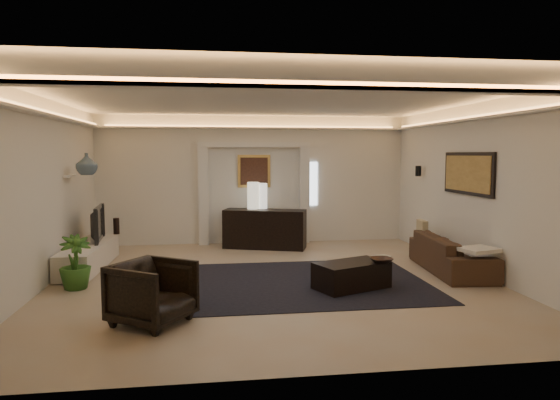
{
  "coord_description": "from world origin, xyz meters",
  "views": [
    {
      "loc": [
        -0.97,
        -7.81,
        2.04
      ],
      "look_at": [
        0.2,
        0.6,
        1.25
      ],
      "focal_mm": 31.85,
      "sensor_mm": 36.0,
      "label": 1
    }
  ],
  "objects": [
    {
      "name": "floor",
      "position": [
        0.0,
        0.0,
        0.0
      ],
      "size": [
        7.0,
        7.0,
        0.0
      ],
      "primitive_type": "plane",
      "color": "#A79C89",
      "rests_on": "ground"
    },
    {
      "name": "ceiling",
      "position": [
        0.0,
        0.0,
        2.9
      ],
      "size": [
        7.0,
        7.0,
        0.0
      ],
      "primitive_type": "plane",
      "rotation": [
        3.14,
        0.0,
        0.0
      ],
      "color": "white",
      "rests_on": "ground"
    },
    {
      "name": "wall_back",
      "position": [
        0.0,
        3.5,
        1.45
      ],
      "size": [
        7.0,
        0.0,
        7.0
      ],
      "primitive_type": "plane",
      "rotation": [
        1.57,
        0.0,
        0.0
      ],
      "color": "silver",
      "rests_on": "ground"
    },
    {
      "name": "wall_front",
      "position": [
        0.0,
        -3.5,
        1.45
      ],
      "size": [
        7.0,
        0.0,
        7.0
      ],
      "primitive_type": "plane",
      "rotation": [
        -1.57,
        0.0,
        0.0
      ],
      "color": "silver",
      "rests_on": "ground"
    },
    {
      "name": "wall_left",
      "position": [
        -3.5,
        0.0,
        1.45
      ],
      "size": [
        0.0,
        7.0,
        7.0
      ],
      "primitive_type": "plane",
      "rotation": [
        1.57,
        0.0,
        1.57
      ],
      "color": "silver",
      "rests_on": "ground"
    },
    {
      "name": "wall_right",
      "position": [
        3.5,
        0.0,
        1.45
      ],
      "size": [
        0.0,
        7.0,
        7.0
      ],
      "primitive_type": "plane",
      "rotation": [
        1.57,
        0.0,
        -1.57
      ],
      "color": "silver",
      "rests_on": "ground"
    },
    {
      "name": "cove_soffit",
      "position": [
        0.0,
        0.0,
        2.62
      ],
      "size": [
        7.0,
        7.0,
        0.04
      ],
      "primitive_type": "cube",
      "color": "silver",
      "rests_on": "ceiling"
    },
    {
      "name": "daylight_slit",
      "position": [
        1.35,
        3.48,
        1.35
      ],
      "size": [
        0.25,
        0.03,
        1.0
      ],
      "primitive_type": "cube",
      "color": "white",
      "rests_on": "wall_back"
    },
    {
      "name": "area_rug",
      "position": [
        0.4,
        -0.2,
        0.01
      ],
      "size": [
        4.0,
        3.0,
        0.01
      ],
      "primitive_type": "cube",
      "color": "black",
      "rests_on": "ground"
    },
    {
      "name": "pilaster_left",
      "position": [
        -1.15,
        3.4,
        1.1
      ],
      "size": [
        0.22,
        0.2,
        2.2
      ],
      "primitive_type": "cube",
      "color": "silver",
      "rests_on": "ground"
    },
    {
      "name": "pilaster_right",
      "position": [
        1.15,
        3.4,
        1.1
      ],
      "size": [
        0.22,
        0.2,
        2.2
      ],
      "primitive_type": "cube",
      "color": "silver",
      "rests_on": "ground"
    },
    {
      "name": "alcove_header",
      "position": [
        0.0,
        3.4,
        2.25
      ],
      "size": [
        2.52,
        0.2,
        0.12
      ],
      "primitive_type": "cube",
      "color": "silver",
      "rests_on": "wall_back"
    },
    {
      "name": "painting_frame",
      "position": [
        0.0,
        3.47,
        1.65
      ],
      "size": [
        0.74,
        0.04,
        0.74
      ],
      "primitive_type": "cube",
      "color": "tan",
      "rests_on": "wall_back"
    },
    {
      "name": "painting_canvas",
      "position": [
        0.0,
        3.44,
        1.65
      ],
      "size": [
        0.62,
        0.02,
        0.62
      ],
      "primitive_type": "cube",
      "color": "#4C2D1E",
      "rests_on": "wall_back"
    },
    {
      "name": "art_panel_frame",
      "position": [
        3.47,
        0.3,
        1.7
      ],
      "size": [
        0.04,
        1.64,
        0.74
      ],
      "primitive_type": "cube",
      "color": "black",
      "rests_on": "wall_right"
    },
    {
      "name": "art_panel_gold",
      "position": [
        3.44,
        0.3,
        1.7
      ],
      "size": [
        0.02,
        1.5,
        0.62
      ],
      "primitive_type": "cube",
      "color": "tan",
      "rests_on": "wall_right"
    },
    {
      "name": "wall_sconce",
      "position": [
        3.38,
        2.2,
        1.68
      ],
      "size": [
        0.12,
        0.12,
        0.22
      ],
      "primitive_type": "cylinder",
      "color": "black",
      "rests_on": "wall_right"
    },
    {
      "name": "wall_niche",
      "position": [
        -3.44,
        1.4,
        1.65
      ],
      "size": [
        0.1,
        0.55,
        0.04
      ],
      "primitive_type": "cube",
      "color": "silver",
      "rests_on": "wall_left"
    },
    {
      "name": "console",
      "position": [
        0.17,
        2.78,
        0.4
      ],
      "size": [
        1.84,
        1.07,
        0.88
      ],
      "primitive_type": "cube",
      "rotation": [
        0.0,
        0.0,
        -0.32
      ],
      "color": "#2E1F1A",
      "rests_on": "ground"
    },
    {
      "name": "lamp_left",
      "position": [
        -0.06,
        2.99,
        1.09
      ],
      "size": [
        0.32,
        0.32,
        0.59
      ],
      "primitive_type": "cylinder",
      "rotation": [
        0.0,
        0.0,
        -0.27
      ],
      "color": "beige",
      "rests_on": "console"
    },
    {
      "name": "lamp_right",
      "position": [
        0.13,
        3.05,
        1.09
      ],
      "size": [
        0.3,
        0.3,
        0.56
      ],
      "primitive_type": "cylinder",
      "rotation": [
        0.0,
        0.0,
        0.24
      ],
      "color": "silver",
      "rests_on": "console"
    },
    {
      "name": "media_ledge",
      "position": [
        -3.15,
        1.29,
        0.23
      ],
      "size": [
        0.64,
        2.26,
        0.42
      ],
      "primitive_type": "cube",
      "rotation": [
        0.0,
        0.0,
        -0.04
      ],
      "color": "silver",
      "rests_on": "ground"
    },
    {
      "name": "tv",
      "position": [
        -3.15,
        1.68,
        0.77
      ],
      "size": [
        1.13,
        0.25,
        0.65
      ],
      "primitive_type": "imported",
      "rotation": [
        0.0,
        0.0,
        1.67
      ],
      "color": "black",
      "rests_on": "media_ledge"
    },
    {
      "name": "figurine",
      "position": [
        -2.87,
        2.41,
        0.64
      ],
      "size": [
        0.14,
        0.14,
        0.32
      ],
      "primitive_type": "cylinder",
      "rotation": [
        0.0,
        0.0,
        -0.24
      ],
      "color": "black",
      "rests_on": "media_ledge"
    },
    {
      "name": "ginger_jar",
      "position": [
        -3.15,
        1.37,
        1.86
      ],
      "size": [
        0.48,
        0.48,
        0.39
      ],
      "primitive_type": "imported",
      "rotation": [
        0.0,
        0.0,
        0.37
      ],
      "color": "#475F6A",
      "rests_on": "wall_niche"
    },
    {
      "name": "plant",
      "position": [
        -3.02,
        -0.09,
        0.41
      ],
      "size": [
        0.62,
        0.62,
        0.82
      ],
      "primitive_type": "imported",
      "rotation": [
        0.0,
        0.0,
        0.51
      ],
      "color": "#2F601E",
      "rests_on": "ground"
    },
    {
      "name": "sofa",
      "position": [
        3.15,
        0.19,
        0.31
      ],
      "size": [
        2.19,
        1.02,
        0.62
      ],
      "primitive_type": "imported",
      "rotation": [
        0.0,
        0.0,
        1.48
      ],
      "color": "brown",
      "rests_on": "ground"
    },
    {
      "name": "throw_blanket",
      "position": [
        3.15,
        -0.67,
        0.55
      ],
      "size": [
        0.65,
        0.58,
        0.06
      ],
      "primitive_type": "cube",
      "rotation": [
        0.0,
        0.0,
        0.28
      ],
      "color": "silver",
      "rests_on": "sofa"
    },
    {
      "name": "throw_pillow",
      "position": [
        3.15,
        1.41,
        0.55
      ],
      "size": [
        0.14,
        0.38,
        0.37
      ],
      "primitive_type": "cube",
      "rotation": [
        0.0,
        0.0,
        -0.09
      ],
      "color": "tan",
      "rests_on": "sofa"
    },
    {
      "name": "coffee_table",
      "position": [
        1.12,
        -0.66,
        0.2
      ],
      "size": [
        1.23,
        0.97,
        0.41
      ],
      "primitive_type": "cube",
      "rotation": [
        0.0,
        0.0,
        0.39
      ],
      "color": "black",
      "rests_on": "ground"
    },
    {
      "name": "bowl",
      "position": [
        1.54,
        -0.77,
        0.45
      ],
      "size": [
        0.35,
        0.35,
        0.08
      ],
      "primitive_type": "imported",
      "rotation": [
        0.0,
        0.0,
        0.07
      ],
      "color": "#301F16",
      "rests_on": "coffee_table"
    },
    {
      "name": "magazine",
      "position": [
        1.66,
        -0.42,
        0.42
      ],
      "size": [
        0.33,
        0.28,
        0.03
      ],
      "primitive_type": "cube",
      "rotation": [
        0.0,
        0.0,
        0.33
      ],
      "color": "beige",
      "rests_on": "coffee_table"
    },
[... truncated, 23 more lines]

